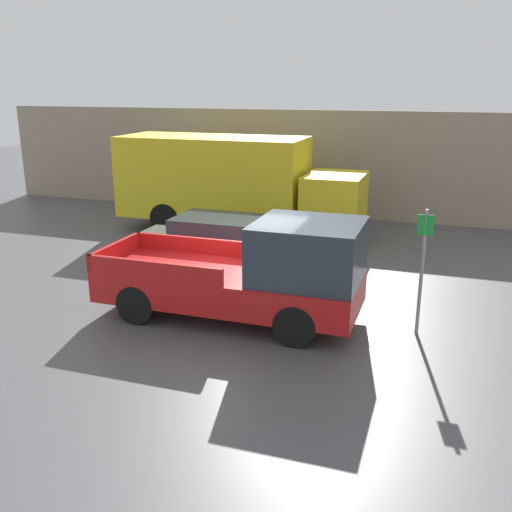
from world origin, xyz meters
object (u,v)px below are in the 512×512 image
(pickup_truck, at_px, (254,274))
(parking_sign, at_px, (422,266))
(car, at_px, (222,244))
(delivery_truck, at_px, (230,181))

(pickup_truck, distance_m, parking_sign, 3.37)
(car, relative_size, parking_sign, 1.88)
(delivery_truck, bearing_deg, car, -71.63)
(parking_sign, bearing_deg, car, 154.85)
(car, bearing_deg, delivery_truck, 108.37)
(car, xyz_separation_m, parking_sign, (5.18, -2.43, 0.67))
(car, bearing_deg, parking_sign, -25.15)
(pickup_truck, height_order, car, pickup_truck)
(car, bearing_deg, pickup_truck, -56.76)
(parking_sign, bearing_deg, pickup_truck, -173.21)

